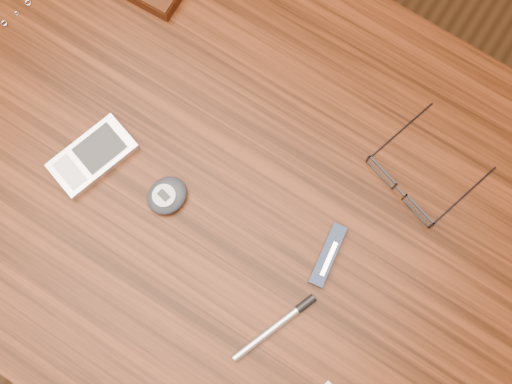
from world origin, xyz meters
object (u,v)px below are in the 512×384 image
pocket_knife (328,255)px  desk (220,196)px  eyeglasses (403,188)px  silver_pen (281,323)px  pedometer (167,196)px  pda_phone (93,156)px

pocket_knife → desk: bearing=177.5°
eyeglasses → silver_pen: (-0.04, -0.23, -0.01)m
eyeglasses → pocket_knife: bearing=-106.2°
eyeglasses → pedometer: size_ratio=2.40×
desk → pocket_knife: size_ratio=11.77×
desk → eyeglasses: 0.27m
pedometer → silver_pen: size_ratio=0.52×
pedometer → silver_pen: (0.21, -0.06, -0.00)m
pocket_knife → pedometer: bearing=-167.6°
pedometer → silver_pen: pedometer is taller
pda_phone → silver_pen: (0.32, -0.05, -0.00)m
pda_phone → pocket_knife: bearing=9.8°
eyeglasses → silver_pen: size_ratio=1.26×
desk → silver_pen: silver_pen is taller
silver_pen → desk: bearing=146.9°
eyeglasses → pocket_knife: 0.13m
desk → pocket_knife: bearing=-2.5°
desk → pocket_knife: 0.21m
pda_phone → pedometer: pedometer is taller
desk → eyeglasses: (0.21, 0.12, 0.11)m
pda_phone → pedometer: bearing=4.6°
pda_phone → eyeglasses: bearing=26.6°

